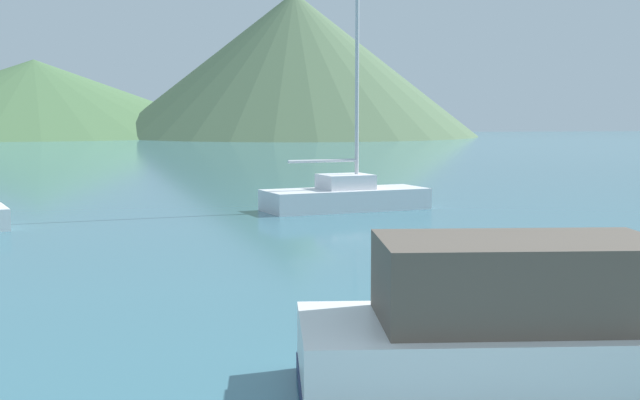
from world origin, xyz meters
TOP-DOWN VIEW (x-y plane):
  - motorboat_near at (2.49, 4.31)m, footprint 6.81×2.66m
  - sailboat_middle at (2.53, 22.64)m, footprint 5.46×3.22m
  - hill_west at (-22.76, 111.98)m, footprint 53.04×53.04m
  - hill_central at (9.27, 102.88)m, footprint 44.18×44.18m

SIDE VIEW (x-z plane):
  - sailboat_middle at x=2.53m, z-range -4.59..5.58m
  - motorboat_near at x=2.49m, z-range -0.62..1.75m
  - hill_west at x=-22.76m, z-range 0.00..9.46m
  - hill_central at x=9.27m, z-range 0.00..17.16m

